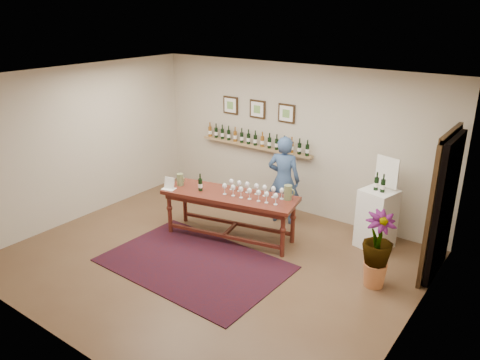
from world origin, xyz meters
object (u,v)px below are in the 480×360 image
Objects in this scene: potted_plant at (377,250)px; person at (284,180)px; display_pedestal at (377,219)px; tasting_table at (230,200)px.

person is (-2.16, 1.06, 0.24)m from potted_plant.
potted_plant is (0.43, -1.13, 0.07)m from display_pedestal.
tasting_table is 2.39× the size of display_pedestal.
potted_plant reaches higher than tasting_table.
display_pedestal is 0.61× the size of person.
potted_plant is 0.60× the size of person.
display_pedestal is at bearing 110.77° from potted_plant.
display_pedestal is 1.76m from person.
potted_plant is at bearing -69.23° from display_pedestal.
person reaches higher than potted_plant.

